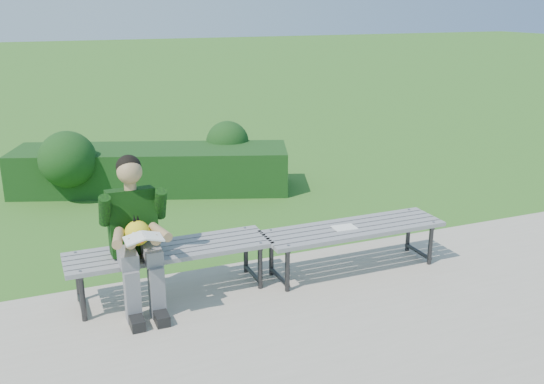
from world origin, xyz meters
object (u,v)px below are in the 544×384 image
at_px(hedge, 147,165).
at_px(bench_left, 170,254).
at_px(seated_boy, 135,230).
at_px(paper_sheet, 344,228).
at_px(bench_right, 353,232).

distance_m(hedge, bench_left, 3.34).
distance_m(bench_left, seated_boy, 0.43).
relative_size(bench_left, paper_sheet, 7.90).
relative_size(hedge, paper_sheet, 16.97).
height_order(hedge, paper_sheet, hedge).
height_order(bench_left, seated_boy, seated_boy).
relative_size(seated_boy, paper_sheet, 5.77).
xyz_separation_m(seated_boy, paper_sheet, (1.97, -0.06, -0.24)).
distance_m(hedge, seated_boy, 3.50).
distance_m(bench_right, paper_sheet, 0.12).
xyz_separation_m(hedge, bench_right, (1.31, -3.45, 0.05)).
xyz_separation_m(hedge, bench_left, (-0.45, -3.30, 0.05)).
bearing_deg(seated_boy, hedge, 77.48).
height_order(bench_right, paper_sheet, bench_right).
height_order(hedge, bench_right, hedge).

